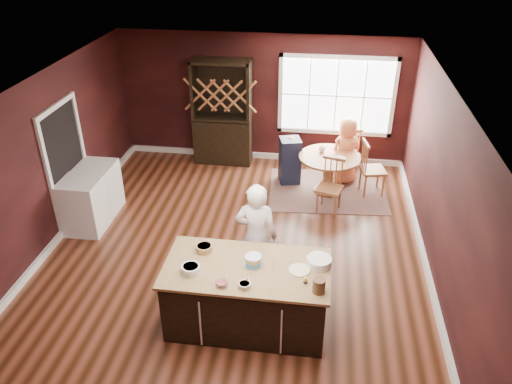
# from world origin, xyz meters

# --- Properties ---
(room_shell) EXTENTS (7.00, 7.00, 7.00)m
(room_shell) POSITION_xyz_m (0.00, 0.00, 1.35)
(room_shell) COLOR brown
(room_shell) RESTS_ON ground
(window) EXTENTS (2.36, 0.10, 1.66)m
(window) POSITION_xyz_m (1.50, 3.47, 1.50)
(window) COLOR white
(window) RESTS_ON room_shell
(doorway) EXTENTS (0.08, 1.26, 2.13)m
(doorway) POSITION_xyz_m (-2.97, 0.60, 1.02)
(doorway) COLOR white
(doorway) RESTS_ON room_shell
(kitchen_island) EXTENTS (2.09, 1.10, 0.92)m
(kitchen_island) POSITION_xyz_m (0.42, -1.53, 0.44)
(kitchen_island) COLOR black
(kitchen_island) RESTS_ON ground
(dining_table) EXTENTS (1.17, 1.17, 0.75)m
(dining_table) POSITION_xyz_m (1.43, 2.19, 0.53)
(dining_table) COLOR brown
(dining_table) RESTS_ON ground
(baker) EXTENTS (0.61, 0.41, 1.66)m
(baker) POSITION_xyz_m (0.43, -0.72, 0.83)
(baker) COLOR silver
(baker) RESTS_ON ground
(layer_cake) EXTENTS (0.29, 0.29, 0.12)m
(layer_cake) POSITION_xyz_m (0.50, -1.45, 0.98)
(layer_cake) COLOR silver
(layer_cake) RESTS_ON kitchen_island
(bowl_blue) EXTENTS (0.23, 0.23, 0.09)m
(bowl_blue) POSITION_xyz_m (-0.24, -1.71, 0.96)
(bowl_blue) COLOR white
(bowl_blue) RESTS_ON kitchen_island
(bowl_yellow) EXTENTS (0.22, 0.22, 0.08)m
(bowl_yellow) POSITION_xyz_m (-0.18, -1.27, 0.96)
(bowl_yellow) COLOR #966A44
(bowl_yellow) RESTS_ON kitchen_island
(bowl_pink) EXTENTS (0.15, 0.15, 0.06)m
(bowl_pink) POSITION_xyz_m (0.19, -1.92, 0.95)
(bowl_pink) COLOR white
(bowl_pink) RESTS_ON kitchen_island
(bowl_olive) EXTENTS (0.15, 0.15, 0.06)m
(bowl_olive) POSITION_xyz_m (0.46, -1.90, 0.95)
(bowl_olive) COLOR beige
(bowl_olive) RESTS_ON kitchen_island
(drinking_glass) EXTENTS (0.08, 0.08, 0.16)m
(drinking_glass) POSITION_xyz_m (0.79, -1.53, 1.00)
(drinking_glass) COLOR white
(drinking_glass) RESTS_ON kitchen_island
(dinner_plate) EXTENTS (0.27, 0.27, 0.02)m
(dinner_plate) POSITION_xyz_m (1.08, -1.51, 0.93)
(dinner_plate) COLOR #FAE6BD
(dinner_plate) RESTS_ON kitchen_island
(white_tub) EXTENTS (0.31, 0.31, 0.11)m
(white_tub) POSITION_xyz_m (1.32, -1.36, 0.97)
(white_tub) COLOR silver
(white_tub) RESTS_ON kitchen_island
(stoneware_crock) EXTENTS (0.15, 0.15, 0.18)m
(stoneware_crock) POSITION_xyz_m (1.33, -1.86, 1.01)
(stoneware_crock) COLOR #4C3021
(stoneware_crock) RESTS_ON kitchen_island
(toy_figurine) EXTENTS (0.05, 0.05, 0.09)m
(toy_figurine) POSITION_xyz_m (1.17, -1.73, 0.96)
(toy_figurine) COLOR yellow
(toy_figurine) RESTS_ON kitchen_island
(rug) EXTENTS (2.35, 1.88, 0.01)m
(rug) POSITION_xyz_m (1.43, 2.19, 0.01)
(rug) COLOR brown
(rug) RESTS_ON ground
(chair_east) EXTENTS (0.52, 0.54, 1.09)m
(chair_east) POSITION_xyz_m (2.27, 2.22, 0.55)
(chair_east) COLOR #955F34
(chair_east) RESTS_ON ground
(chair_south) EXTENTS (0.52, 0.51, 1.02)m
(chair_south) POSITION_xyz_m (1.45, 1.44, 0.51)
(chair_south) COLOR #9B6828
(chair_south) RESTS_ON ground
(chair_north) EXTENTS (0.57, 0.56, 1.06)m
(chair_north) POSITION_xyz_m (1.78, 2.97, 0.53)
(chair_north) COLOR #976232
(chair_north) RESTS_ON ground
(seated_woman) EXTENTS (0.78, 0.68, 1.35)m
(seated_woman) POSITION_xyz_m (1.75, 2.63, 0.67)
(seated_woman) COLOR #F18150
(seated_woman) RESTS_ON ground
(high_chair) EXTENTS (0.48, 0.48, 0.97)m
(high_chair) POSITION_xyz_m (0.66, 2.47, 0.48)
(high_chair) COLOR #1C2035
(high_chair) RESTS_ON ground
(toddler) EXTENTS (0.18, 0.14, 0.26)m
(toddler) POSITION_xyz_m (0.68, 2.54, 0.81)
(toddler) COLOR #8CA5BF
(toddler) RESTS_ON high_chair
(table_plate) EXTENTS (0.18, 0.18, 0.01)m
(table_plate) POSITION_xyz_m (1.64, 2.12, 0.76)
(table_plate) COLOR beige
(table_plate) RESTS_ON dining_table
(table_cup) EXTENTS (0.13, 0.13, 0.10)m
(table_cup) POSITION_xyz_m (1.28, 2.37, 0.80)
(table_cup) COLOR silver
(table_cup) RESTS_ON dining_table
(hutch) EXTENTS (1.21, 0.50, 2.22)m
(hutch) POSITION_xyz_m (-0.82, 3.22, 1.11)
(hutch) COLOR black
(hutch) RESTS_ON ground
(washer) EXTENTS (0.65, 0.63, 0.94)m
(washer) POSITION_xyz_m (-2.64, 0.28, 0.47)
(washer) COLOR white
(washer) RESTS_ON ground
(dryer) EXTENTS (0.64, 0.62, 0.92)m
(dryer) POSITION_xyz_m (-2.64, 0.92, 0.46)
(dryer) COLOR silver
(dryer) RESTS_ON ground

